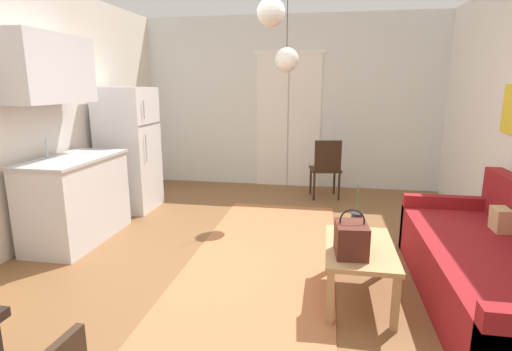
% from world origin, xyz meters
% --- Properties ---
extents(ground_plane, '(5.30, 7.23, 0.10)m').
position_xyz_m(ground_plane, '(0.00, 0.00, -0.05)').
color(ground_plane, brown).
extents(wall_back, '(4.90, 0.13, 2.70)m').
position_xyz_m(wall_back, '(-0.00, 3.36, 1.34)').
color(wall_back, silver).
rests_on(wall_back, ground_plane).
extents(area_rug, '(1.35, 3.26, 0.01)m').
position_xyz_m(area_rug, '(0.05, 0.47, 0.01)').
color(area_rug, '#B26B42').
rests_on(area_rug, ground_plane).
extents(couch, '(0.88, 2.20, 0.87)m').
position_xyz_m(couch, '(1.91, -0.17, 0.28)').
color(couch, maroon).
rests_on(couch, ground_plane).
extents(coffee_table, '(0.52, 0.87, 0.43)m').
position_xyz_m(coffee_table, '(0.89, -0.21, 0.37)').
color(coffee_table, tan).
rests_on(coffee_table, ground_plane).
extents(bamboo_vase, '(0.09, 0.09, 0.45)m').
position_xyz_m(bamboo_vase, '(0.86, -0.12, 0.55)').
color(bamboo_vase, '#2D2D33').
rests_on(bamboo_vase, coffee_table).
extents(handbag, '(0.24, 0.30, 0.35)m').
position_xyz_m(handbag, '(0.81, -0.38, 0.56)').
color(handbag, '#512319').
rests_on(handbag, coffee_table).
extents(refrigerator, '(0.66, 0.66, 1.61)m').
position_xyz_m(refrigerator, '(-1.96, 1.67, 0.81)').
color(refrigerator, white).
rests_on(refrigerator, ground_plane).
extents(kitchen_counter, '(0.62, 1.20, 2.13)m').
position_xyz_m(kitchen_counter, '(-2.02, 0.51, 0.81)').
color(kitchen_counter, silver).
rests_on(kitchen_counter, ground_plane).
extents(accent_chair, '(0.49, 0.47, 0.88)m').
position_xyz_m(accent_chair, '(0.62, 2.61, 0.49)').
color(accent_chair, black).
rests_on(accent_chair, ground_plane).
extents(pendant_lamp_near, '(0.20, 0.20, 0.67)m').
position_xyz_m(pendant_lamp_near, '(0.19, -0.19, 2.13)').
color(pendant_lamp_near, black).
extents(pendant_lamp_far, '(0.29, 0.29, 0.92)m').
position_xyz_m(pendant_lamp_far, '(0.10, 1.80, 1.93)').
color(pendant_lamp_far, black).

